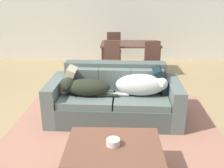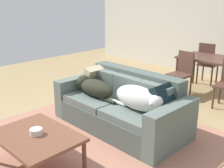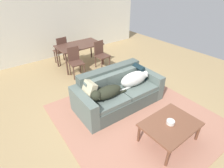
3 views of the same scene
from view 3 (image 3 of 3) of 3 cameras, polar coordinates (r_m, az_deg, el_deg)
ground_plane at (r=4.32m, az=1.12°, el=-7.92°), size 10.00×10.00×0.00m
back_partition at (r=7.06m, az=-20.52°, el=18.23°), size 8.00×0.12×2.70m
area_rug at (r=4.13m, az=7.56°, el=-10.39°), size 3.25×3.35×0.01m
couch at (r=4.32m, az=1.66°, el=-2.56°), size 2.11×1.06×0.85m
dog_on_left_cushion at (r=3.84m, az=-2.08°, el=-2.79°), size 0.88×0.34×0.28m
dog_on_right_cushion at (r=4.33m, az=7.27°, el=1.77°), size 0.93×0.34×0.34m
throw_pillow_by_left_arm at (r=3.87m, az=-7.67°, el=-1.97°), size 0.28×0.41×0.43m
throw_pillow_by_right_arm at (r=4.63m, az=8.65°, el=4.00°), size 0.31×0.43×0.43m
coffee_table at (r=3.52m, az=18.04°, el=-12.43°), size 1.01×0.75×0.44m
bowl_on_coffee_table at (r=3.46m, az=18.11°, el=-11.46°), size 0.15×0.15×0.07m
dining_table at (r=6.21m, az=-10.40°, el=11.66°), size 1.45×0.86×0.76m
dining_chair_near_left at (r=5.63m, az=-11.60°, el=7.37°), size 0.44×0.44×0.91m
dining_chair_near_right at (r=6.08m, az=-3.55°, el=9.65°), size 0.43×0.43×0.89m
dining_chair_far_left at (r=6.55m, az=-15.80°, el=10.56°), size 0.43×0.43×0.97m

